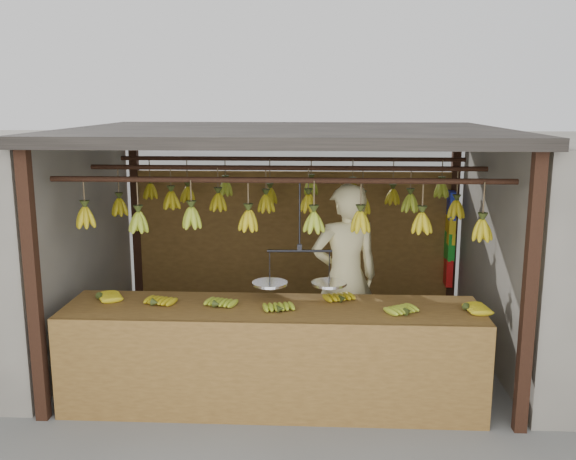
{
  "coord_description": "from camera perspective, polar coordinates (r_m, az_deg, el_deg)",
  "views": [
    {
      "loc": [
        0.35,
        -6.44,
        2.68
      ],
      "look_at": [
        0.0,
        0.3,
        1.3
      ],
      "focal_mm": 40.0,
      "sensor_mm": 36.0,
      "label": 1
    }
  ],
  "objects": [
    {
      "name": "counter",
      "position": [
        5.58,
        -1.49,
        -9.11
      ],
      "size": [
        3.65,
        0.83,
        0.96
      ],
      "color": "brown",
      "rests_on": "ground"
    },
    {
      "name": "balance_scale",
      "position": [
        5.66,
        1.02,
        -4.38
      ],
      "size": [
        0.83,
        0.33,
        0.93
      ],
      "color": "black",
      "rests_on": "ground"
    },
    {
      "name": "hanging_bananas",
      "position": [
        6.53,
        -0.14,
        2.29
      ],
      "size": [
        3.64,
        2.21,
        0.39
      ],
      "color": "#B09A12",
      "rests_on": "ground"
    },
    {
      "name": "bag_bundles",
      "position": [
        8.12,
        14.19,
        -0.71
      ],
      "size": [
        0.08,
        0.26,
        1.18
      ],
      "color": "#1426BF",
      "rests_on": "ground"
    },
    {
      "name": "vendor",
      "position": [
        6.38,
        5.09,
        -4.26
      ],
      "size": [
        0.79,
        0.62,
        1.89
      ],
      "primitive_type": "imported",
      "rotation": [
        0.0,
        0.0,
        3.42
      ],
      "color": "beige",
      "rests_on": "ground"
    },
    {
      "name": "ground",
      "position": [
        6.98,
        -0.13,
        -11.01
      ],
      "size": [
        80.0,
        80.0,
        0.0
      ],
      "primitive_type": "plane",
      "color": "#5B5B57"
    },
    {
      "name": "stall",
      "position": [
        6.81,
        0.01,
        5.59
      ],
      "size": [
        4.3,
        3.3,
        2.4
      ],
      "color": "black",
      "rests_on": "ground"
    }
  ]
}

